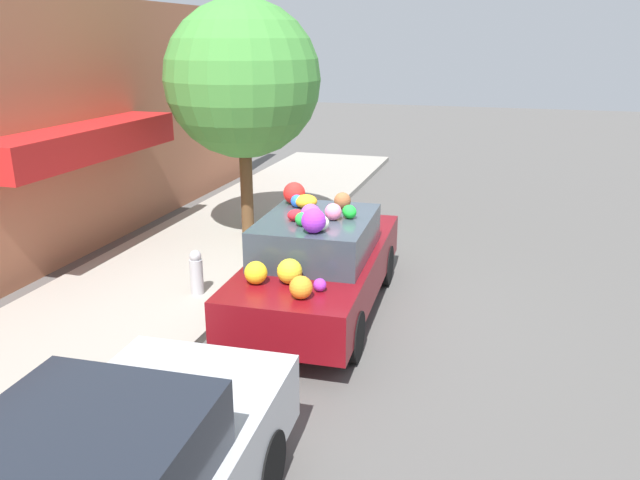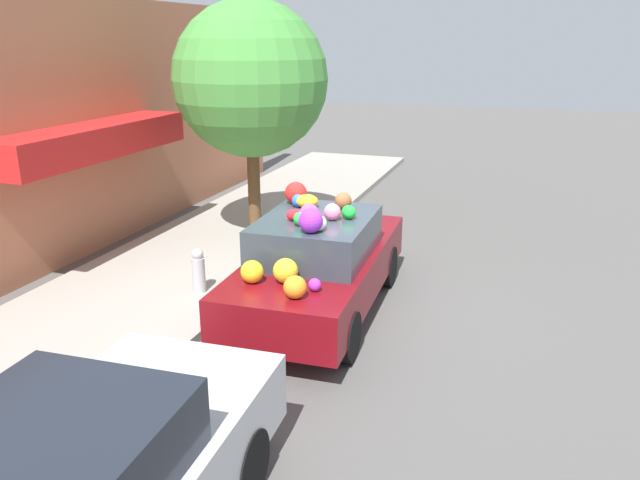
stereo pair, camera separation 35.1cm
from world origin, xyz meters
name	(u,v)px [view 2 (the right image)]	position (x,y,z in m)	size (l,w,h in m)	color
ground_plane	(313,310)	(0.00, 0.00, 0.00)	(60.00, 60.00, 0.00)	#565451
sidewalk_curb	(157,284)	(0.00, 2.70, 0.07)	(24.00, 3.20, 0.13)	#9E998E
building_facade	(32,140)	(0.07, 4.90, 2.29)	(18.00, 1.20, 4.60)	#B26B4C
street_tree	(250,80)	(2.77, 2.20, 3.14)	(2.88, 2.88, 4.45)	brown
fire_hydrant	(198,271)	(-0.19, 1.80, 0.48)	(0.20, 0.20, 0.70)	#B2B2B7
art_car	(319,262)	(-0.06, -0.11, 0.80)	(4.30, 1.85, 1.83)	maroon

